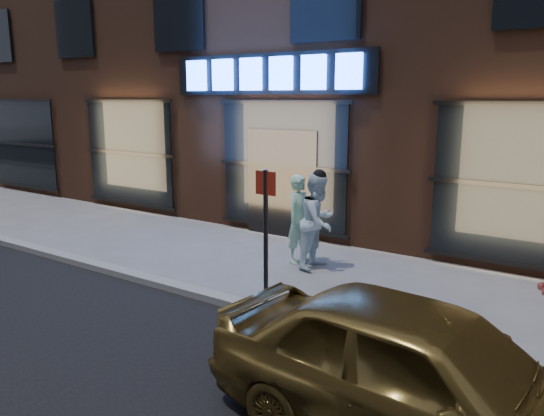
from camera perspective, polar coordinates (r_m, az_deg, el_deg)
The scene contains 7 objects.
ground at distance 9.23m, azimuth -12.43°, elevation -8.10°, with size 90.00×90.00×0.00m, color slate.
curb at distance 9.21m, azimuth -12.45°, elevation -7.74°, with size 60.00×0.25×0.12m, color gray.
storefront_building at distance 15.43m, azimuth 9.82°, elevation 19.31°, with size 30.20×8.28×10.30m.
man_bowtie at distance 10.03m, azimuth 2.99°, elevation -1.19°, with size 0.61×0.40×1.68m, color #B6F0CA.
man_cap at distance 9.72m, azimuth 5.02°, elevation -1.43°, with size 0.85×0.67×1.76m, color white.
gold_sedan at distance 5.07m, azimuth 15.80°, elevation -17.04°, with size 1.63×4.06×1.38m, color olive.
sign_post at distance 7.55m, azimuth -0.68°, elevation -2.16°, with size 0.34×0.07×2.11m.
Camera 1 is at (6.35, -5.93, 3.11)m, focal length 35.00 mm.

